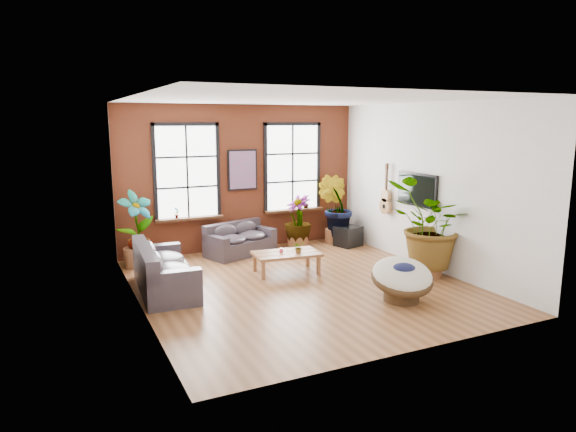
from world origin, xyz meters
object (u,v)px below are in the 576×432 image
sofa_left (162,271)px  coffee_table (286,255)px  sofa_back (239,240)px  papasan_chair (402,278)px

sofa_left → coffee_table: size_ratio=1.59×
sofa_back → papasan_chair: bearing=-90.4°
papasan_chair → sofa_back: bearing=127.0°
sofa_left → papasan_chair: size_ratio=1.65×
sofa_back → sofa_left: size_ratio=0.80×
sofa_left → papasan_chair: bearing=-119.0°
coffee_table → papasan_chair: size_ratio=1.04×
sofa_left → papasan_chair: 4.36m
sofa_left → coffee_table: bearing=-85.2°
sofa_left → papasan_chair: (3.69, -2.32, 0.02)m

